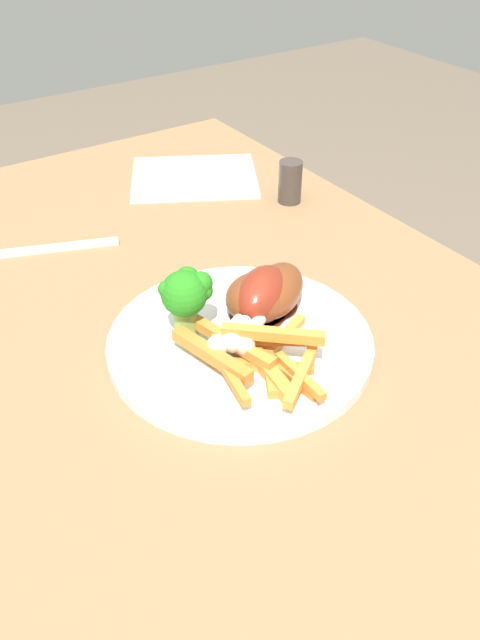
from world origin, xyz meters
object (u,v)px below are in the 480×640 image
(chicken_drumstick_near, at_px, (260,297))
(chicken_drumstick_far, at_px, (274,294))
(dinner_plate, at_px, (240,342))
(carrot_fries_pile, at_px, (259,356))
(chicken_drumstick_extra, at_px, (255,301))
(fork, at_px, (35,250))
(broccoli_floret_front, at_px, (187,293))
(dining_table, at_px, (219,468))
(pepper_shaker, at_px, (290,182))

(chicken_drumstick_near, xyz_separation_m, chicken_drumstick_far, (0.00, -0.02, -0.00))
(dinner_plate, height_order, carrot_fries_pile, carrot_fries_pile)
(chicken_drumstick_extra, relative_size, fork, 0.64)
(broccoli_floret_front, distance_m, chicken_drumstick_near, 0.07)
(chicken_drumstick_extra, xyz_separation_m, fork, (0.26, 0.13, -0.03))
(dining_table, relative_size, pepper_shaker, 20.50)
(broccoli_floret_front, relative_size, pepper_shaker, 1.22)
(dinner_plate, relative_size, carrot_fries_pile, 1.65)
(carrot_fries_pile, xyz_separation_m, pepper_shaker, (0.26, -0.23, 0.00))
(dining_table, distance_m, fork, 0.33)
(dinner_plate, relative_size, fork, 1.29)
(dinner_plate, bearing_deg, broccoli_floret_front, 46.77)
(fork, bearing_deg, broccoli_floret_front, 125.49)
(dining_table, xyz_separation_m, dinner_plate, (0.03, -0.04, 0.12))
(carrot_fries_pile, relative_size, fork, 0.78)
(chicken_drumstick_far, bearing_deg, chicken_drumstick_extra, 89.23)
(dinner_plate, bearing_deg, fork, 19.97)
(dinner_plate, distance_m, chicken_drumstick_far, 0.06)
(dinner_plate, height_order, chicken_drumstick_far, chicken_drumstick_far)
(pepper_shaker, bearing_deg, chicken_drumstick_extra, 135.93)
(dining_table, bearing_deg, chicken_drumstick_near, -59.81)
(chicken_drumstick_far, xyz_separation_m, pepper_shaker, (0.20, -0.17, -0.00))
(dinner_plate, xyz_separation_m, chicken_drumstick_near, (0.02, -0.03, 0.03))
(chicken_drumstick_near, bearing_deg, dining_table, 120.19)
(pepper_shaker, bearing_deg, broccoli_floret_front, 125.44)
(dinner_plate, bearing_deg, chicken_drumstick_near, -64.83)
(dinner_plate, height_order, pepper_shaker, pepper_shaker)
(pepper_shaker, bearing_deg, dining_table, 132.72)
(chicken_drumstick_extra, bearing_deg, carrot_fries_pile, 148.34)
(dinner_plate, bearing_deg, carrot_fries_pile, 168.90)
(chicken_drumstick_far, relative_size, pepper_shaker, 2.34)
(pepper_shaker, bearing_deg, fork, 79.57)
(broccoli_floret_front, bearing_deg, chicken_drumstick_near, -104.17)
(chicken_drumstick_far, bearing_deg, dining_table, 115.87)
(dining_table, height_order, carrot_fries_pile, carrot_fries_pile)
(chicken_drumstick_far, bearing_deg, chicken_drumstick_near, 91.98)
(dining_table, bearing_deg, broccoli_floret_front, -8.60)
(chicken_drumstick_extra, height_order, fork, chicken_drumstick_extra)
(carrot_fries_pile, xyz_separation_m, chicken_drumstick_far, (0.06, -0.06, 0.01))
(dining_table, relative_size, fork, 5.88)
(carrot_fries_pile, relative_size, chicken_drumstick_far, 1.17)
(carrot_fries_pile, distance_m, chicken_drumstick_near, 0.07)
(broccoli_floret_front, xyz_separation_m, chicken_drumstick_far, (-0.02, -0.09, -0.02))
(dining_table, relative_size, dinner_plate, 4.54)
(chicken_drumstick_far, height_order, chicken_drumstick_extra, chicken_drumstick_extra)
(fork, bearing_deg, dining_table, 120.77)
(chicken_drumstick_near, bearing_deg, chicken_drumstick_far, -88.02)
(carrot_fries_pile, relative_size, chicken_drumstick_extra, 1.23)
(dining_table, distance_m, dinner_plate, 0.13)
(chicken_drumstick_near, bearing_deg, carrot_fries_pile, 144.44)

